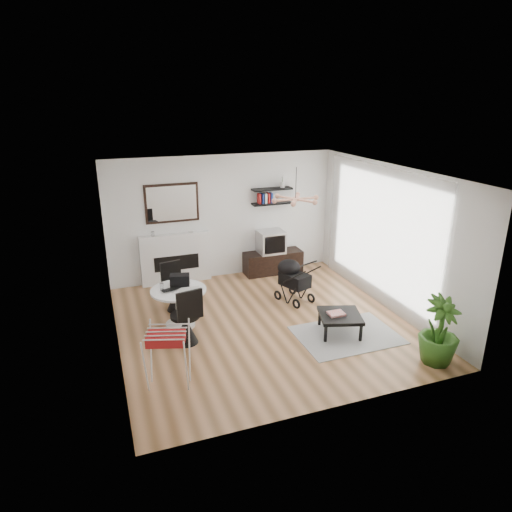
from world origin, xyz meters
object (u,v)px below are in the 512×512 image
object	(u,v)px
tv_console	(273,262)
stroller	(293,282)
fireplace	(175,253)
dining_table	(179,302)
coffee_table	(340,316)
potted_plant	(440,331)
crt_tv	(271,242)
drying_rack	(168,357)

from	to	relation	value
tv_console	stroller	size ratio (longest dim) A/B	1.45
fireplace	stroller	world-z (taller)	fireplace
dining_table	coffee_table	distance (m)	2.78
dining_table	potted_plant	xyz separation A→B (m)	(3.45, -2.48, 0.07)
potted_plant	coffee_table	bearing A→B (deg)	126.15
tv_console	crt_tv	size ratio (longest dim) A/B	2.32
stroller	coffee_table	xyz separation A→B (m)	(0.20, -1.51, -0.07)
dining_table	coffee_table	xyz separation A→B (m)	(2.51, -1.19, -0.14)
drying_rack	coffee_table	bearing A→B (deg)	27.51
tv_console	potted_plant	bearing A→B (deg)	-77.66
drying_rack	coffee_table	xyz separation A→B (m)	(2.99, 0.52, -0.14)
fireplace	potted_plant	distance (m)	5.48
crt_tv	dining_table	bearing A→B (deg)	-143.07
coffee_table	potted_plant	distance (m)	1.61
crt_tv	coffee_table	world-z (taller)	crt_tv
crt_tv	potted_plant	world-z (taller)	potted_plant
tv_console	drying_rack	world-z (taller)	drying_rack
fireplace	dining_table	world-z (taller)	fireplace
dining_table	tv_console	bearing A→B (deg)	36.34
dining_table	drying_rack	xyz separation A→B (m)	(-0.48, -1.71, -0.00)
fireplace	dining_table	size ratio (longest dim) A/B	2.25
fireplace	drying_rack	xyz separation A→B (m)	(-0.80, -3.72, -0.22)
tv_console	crt_tv	distance (m)	0.50
potted_plant	drying_rack	bearing A→B (deg)	168.90
tv_console	stroller	distance (m)	1.54
crt_tv	drying_rack	xyz separation A→B (m)	(-2.93, -3.55, -0.29)
fireplace	coffee_table	xyz separation A→B (m)	(2.19, -3.20, -0.36)
crt_tv	dining_table	world-z (taller)	crt_tv
dining_table	potted_plant	world-z (taller)	potted_plant
drying_rack	stroller	bearing A→B (deg)	53.66
tv_console	coffee_table	bearing A→B (deg)	-89.90
tv_console	coffee_table	world-z (taller)	tv_console
crt_tv	coffee_table	xyz separation A→B (m)	(0.06, -3.03, -0.43)
fireplace	dining_table	distance (m)	2.05
coffee_table	drying_rack	bearing A→B (deg)	-170.22
tv_console	stroller	world-z (taller)	stroller
dining_table	fireplace	bearing A→B (deg)	80.99
tv_console	stroller	bearing A→B (deg)	-97.15
dining_table	stroller	bearing A→B (deg)	7.85
drying_rack	stroller	size ratio (longest dim) A/B	0.95
tv_console	potted_plant	size ratio (longest dim) A/B	1.25
fireplace	drying_rack	world-z (taller)	fireplace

